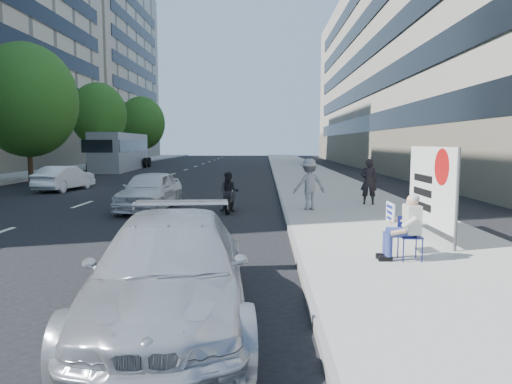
{
  "coord_description": "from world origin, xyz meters",
  "views": [
    {
      "loc": [
        0.76,
        -9.87,
        2.43
      ],
      "look_at": [
        0.53,
        2.67,
        1.09
      ],
      "focal_mm": 32.0,
      "sensor_mm": 36.0,
      "label": 1
    }
  ],
  "objects_px": {
    "white_sedan_near": "(150,191)",
    "bus": "(121,152)",
    "jogger": "(309,184)",
    "pedestrian_woman": "(369,182)",
    "parked_sedan": "(171,271)",
    "white_sedan_mid": "(65,178)",
    "seated_protester": "(405,223)",
    "motorcycle": "(229,194)",
    "protest_banner": "(431,186)"
  },
  "relations": [
    {
      "from": "seated_protester",
      "to": "white_sedan_near",
      "type": "xyz_separation_m",
      "value": [
        -6.93,
        7.62,
        -0.16
      ]
    },
    {
      "from": "protest_banner",
      "to": "white_sedan_mid",
      "type": "relative_size",
      "value": 0.79
    },
    {
      "from": "protest_banner",
      "to": "motorcycle",
      "type": "height_order",
      "value": "protest_banner"
    },
    {
      "from": "seated_protester",
      "to": "parked_sedan",
      "type": "distance_m",
      "value": 4.94
    },
    {
      "from": "bus",
      "to": "pedestrian_woman",
      "type": "bearing_deg",
      "value": -58.96
    },
    {
      "from": "bus",
      "to": "parked_sedan",
      "type": "bearing_deg",
      "value": -75.38
    },
    {
      "from": "white_sedan_mid",
      "to": "protest_banner",
      "type": "bearing_deg",
      "value": 147.39
    },
    {
      "from": "pedestrian_woman",
      "to": "white_sedan_mid",
      "type": "xyz_separation_m",
      "value": [
        -14.26,
        6.31,
        -0.37
      ]
    },
    {
      "from": "parked_sedan",
      "to": "white_sedan_mid",
      "type": "relative_size",
      "value": 1.29
    },
    {
      "from": "white_sedan_mid",
      "to": "bus",
      "type": "distance_m",
      "value": 18.3
    },
    {
      "from": "motorcycle",
      "to": "bus",
      "type": "relative_size",
      "value": 0.17
    },
    {
      "from": "parked_sedan",
      "to": "jogger",
      "type": "bearing_deg",
      "value": 67.37
    },
    {
      "from": "jogger",
      "to": "pedestrian_woman",
      "type": "height_order",
      "value": "jogger"
    },
    {
      "from": "white_sedan_near",
      "to": "motorcycle",
      "type": "bearing_deg",
      "value": -4.49
    },
    {
      "from": "jogger",
      "to": "seated_protester",
      "type": "bearing_deg",
      "value": 83.79
    },
    {
      "from": "jogger",
      "to": "pedestrian_woman",
      "type": "relative_size",
      "value": 1.03
    },
    {
      "from": "jogger",
      "to": "white_sedan_near",
      "type": "distance_m",
      "value": 5.8
    },
    {
      "from": "protest_banner",
      "to": "bus",
      "type": "distance_m",
      "value": 34.85
    },
    {
      "from": "pedestrian_woman",
      "to": "parked_sedan",
      "type": "bearing_deg",
      "value": 75.57
    },
    {
      "from": "white_sedan_near",
      "to": "bus",
      "type": "relative_size",
      "value": 0.34
    },
    {
      "from": "seated_protester",
      "to": "motorcycle",
      "type": "height_order",
      "value": "seated_protester"
    },
    {
      "from": "white_sedan_mid",
      "to": "bus",
      "type": "height_order",
      "value": "bus"
    },
    {
      "from": "protest_banner",
      "to": "white_sedan_near",
      "type": "bearing_deg",
      "value": 146.66
    },
    {
      "from": "seated_protester",
      "to": "white_sedan_mid",
      "type": "bearing_deg",
      "value": 132.11
    },
    {
      "from": "jogger",
      "to": "white_sedan_mid",
      "type": "relative_size",
      "value": 0.46
    },
    {
      "from": "parked_sedan",
      "to": "motorcycle",
      "type": "bearing_deg",
      "value": 83.46
    },
    {
      "from": "protest_banner",
      "to": "parked_sedan",
      "type": "bearing_deg",
      "value": -135.99
    },
    {
      "from": "pedestrian_woman",
      "to": "white_sedan_near",
      "type": "xyz_separation_m",
      "value": [
        -8.08,
        -0.57,
        -0.29
      ]
    },
    {
      "from": "parked_sedan",
      "to": "protest_banner",
      "type": "bearing_deg",
      "value": 37.52
    },
    {
      "from": "motorcycle",
      "to": "seated_protester",
      "type": "bearing_deg",
      "value": -56.61
    },
    {
      "from": "white_sedan_near",
      "to": "bus",
      "type": "bearing_deg",
      "value": 112.36
    },
    {
      "from": "pedestrian_woman",
      "to": "white_sedan_mid",
      "type": "height_order",
      "value": "pedestrian_woman"
    },
    {
      "from": "seated_protester",
      "to": "motorcycle",
      "type": "bearing_deg",
      "value": 118.87
    },
    {
      "from": "pedestrian_woman",
      "to": "parked_sedan",
      "type": "xyz_separation_m",
      "value": [
        -5.16,
        -11.09,
        -0.28
      ]
    },
    {
      "from": "pedestrian_woman",
      "to": "bus",
      "type": "xyz_separation_m",
      "value": [
        -16.96,
        24.39,
        0.63
      ]
    },
    {
      "from": "white_sedan_near",
      "to": "white_sedan_mid",
      "type": "distance_m",
      "value": 9.25
    },
    {
      "from": "jogger",
      "to": "protest_banner",
      "type": "height_order",
      "value": "protest_banner"
    },
    {
      "from": "motorcycle",
      "to": "bus",
      "type": "xyz_separation_m",
      "value": [
        -11.81,
        25.33,
        1.0
      ]
    },
    {
      "from": "white_sedan_mid",
      "to": "bus",
      "type": "xyz_separation_m",
      "value": [
        -2.7,
        18.07,
        1.0
      ]
    },
    {
      "from": "pedestrian_woman",
      "to": "motorcycle",
      "type": "relative_size",
      "value": 0.83
    },
    {
      "from": "protest_banner",
      "to": "parked_sedan",
      "type": "distance_m",
      "value": 7.39
    },
    {
      "from": "jogger",
      "to": "motorcycle",
      "type": "distance_m",
      "value": 2.86
    },
    {
      "from": "jogger",
      "to": "bus",
      "type": "bearing_deg",
      "value": -76.77
    },
    {
      "from": "seated_protester",
      "to": "pedestrian_woman",
      "type": "bearing_deg",
      "value": 82.0
    },
    {
      "from": "jogger",
      "to": "white_sedan_near",
      "type": "height_order",
      "value": "jogger"
    },
    {
      "from": "seated_protester",
      "to": "bus",
      "type": "bearing_deg",
      "value": 115.88
    },
    {
      "from": "pedestrian_woman",
      "to": "jogger",
      "type": "bearing_deg",
      "value": 41.45
    },
    {
      "from": "seated_protester",
      "to": "white_sedan_mid",
      "type": "distance_m",
      "value": 19.56
    },
    {
      "from": "pedestrian_woman",
      "to": "bus",
      "type": "relative_size",
      "value": 0.14
    },
    {
      "from": "parked_sedan",
      "to": "white_sedan_mid",
      "type": "bearing_deg",
      "value": 111.14
    }
  ]
}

